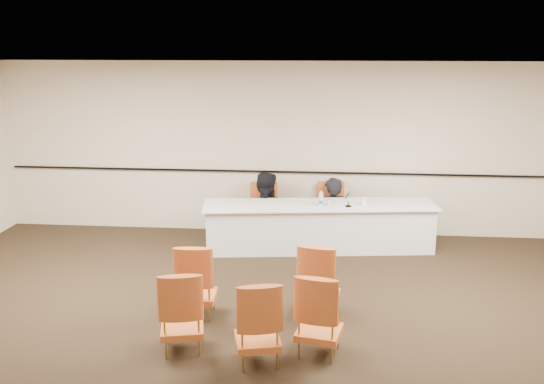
{
  "coord_description": "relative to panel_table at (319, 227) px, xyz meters",
  "views": [
    {
      "loc": [
        0.77,
        -6.37,
        3.34
      ],
      "look_at": [
        -0.06,
        2.6,
        1.07
      ],
      "focal_mm": 40.0,
      "sensor_mm": 36.0,
      "label": 1
    }
  ],
  "objects": [
    {
      "name": "panelist_main_chair",
      "position": [
        0.2,
        0.59,
        0.1
      ],
      "size": [
        0.56,
        0.56,
        0.95
      ],
      "primitive_type": null,
      "rotation": [
        0.0,
        0.0,
        0.13
      ],
      "color": "#A73C1D",
      "rests_on": "ground"
    },
    {
      "name": "wall_back",
      "position": [
        -0.67,
        0.88,
        1.12
      ],
      "size": [
        10.0,
        0.04,
        3.0
      ],
      "primitive_type": "cube",
      "color": "beige",
      "rests_on": "ground"
    },
    {
      "name": "aud_chair_back_left",
      "position": [
        -1.45,
        -3.5,
        0.1
      ],
      "size": [
        0.6,
        0.6,
        0.95
      ],
      "primitive_type": null,
      "rotation": [
        0.0,
        0.0,
        0.21
      ],
      "color": "#A73C1D",
      "rests_on": "ground"
    },
    {
      "name": "aud_chair_back_mid",
      "position": [
        -0.59,
        -3.7,
        0.1
      ],
      "size": [
        0.61,
        0.61,
        0.95
      ],
      "primitive_type": null,
      "rotation": [
        0.0,
        0.0,
        0.24
      ],
      "color": "#A73C1D",
      "rests_on": "ground"
    },
    {
      "name": "floor",
      "position": [
        -0.67,
        -3.12,
        -0.38
      ],
      "size": [
        10.0,
        10.0,
        0.0
      ],
      "primitive_type": "plane",
      "color": "black",
      "rests_on": "ground"
    },
    {
      "name": "panelist_main",
      "position": [
        0.2,
        0.59,
        -0.12
      ],
      "size": [
        0.7,
        0.59,
        1.64
      ],
      "primitive_type": "imported",
      "rotation": [
        0.0,
        0.0,
        3.53
      ],
      "color": "black",
      "rests_on": "ground"
    },
    {
      "name": "panelist_second",
      "position": [
        -0.95,
        0.44,
        -0.06
      ],
      "size": [
        0.85,
        0.68,
        1.71
      ],
      "primitive_type": "imported",
      "rotation": [
        0.0,
        0.0,
        3.11
      ],
      "color": "black",
      "rests_on": "ground"
    },
    {
      "name": "panelist_second_chair",
      "position": [
        -0.95,
        0.44,
        0.1
      ],
      "size": [
        0.56,
        0.56,
        0.95
      ],
      "primitive_type": null,
      "rotation": [
        0.0,
        0.0,
        0.13
      ],
      "color": "#A73C1D",
      "rests_on": "ground"
    },
    {
      "name": "ceiling",
      "position": [
        -0.67,
        -3.12,
        2.62
      ],
      "size": [
        10.0,
        10.0,
        0.0
      ],
      "primitive_type": "plane",
      "rotation": [
        3.14,
        0.0,
        0.0
      ],
      "color": "silver",
      "rests_on": "ground"
    },
    {
      "name": "aud_chair_front_left",
      "position": [
        -1.47,
        -2.63,
        0.1
      ],
      "size": [
        0.52,
        0.52,
        0.95
      ],
      "primitive_type": null,
      "rotation": [
        0.0,
        0.0,
        0.05
      ],
      "color": "#A73C1D",
      "rests_on": "ground"
    },
    {
      "name": "wall_rail",
      "position": [
        -0.67,
        0.84,
        0.72
      ],
      "size": [
        9.8,
        0.04,
        0.03
      ],
      "primitive_type": "cube",
      "color": "black",
      "rests_on": "wall_back"
    },
    {
      "name": "aud_chair_front_right",
      "position": [
        0.04,
        -2.48,
        0.1
      ],
      "size": [
        0.59,
        0.59,
        0.95
      ],
      "primitive_type": null,
      "rotation": [
        0.0,
        0.0,
        -0.2
      ],
      "color": "#A73C1D",
      "rests_on": "ground"
    },
    {
      "name": "drinking_glass",
      "position": [
        0.14,
        -0.03,
        0.43
      ],
      "size": [
        0.07,
        0.07,
        0.1
      ],
      "primitive_type": "cylinder",
      "rotation": [
        0.0,
        0.0,
        0.15
      ],
      "color": "silver",
      "rests_on": "panel_table"
    },
    {
      "name": "coffee_cup",
      "position": [
        0.71,
        0.02,
        0.44
      ],
      "size": [
        0.1,
        0.1,
        0.12
      ],
      "primitive_type": "cylinder",
      "rotation": [
        0.0,
        0.0,
        0.27
      ],
      "color": "white",
      "rests_on": "panel_table"
    },
    {
      "name": "panel_table",
      "position": [
        0.0,
        0.0,
        0.0
      ],
      "size": [
        3.84,
        1.33,
        0.75
      ],
      "primitive_type": null,
      "rotation": [
        0.0,
        0.0,
        0.13
      ],
      "color": "white",
      "rests_on": "ground"
    },
    {
      "name": "water_bottle",
      "position": [
        0.02,
        -0.11,
        0.5
      ],
      "size": [
        0.09,
        0.09,
        0.25
      ],
      "primitive_type": null,
      "rotation": [
        0.0,
        0.0,
        -0.27
      ],
      "color": "teal",
      "rests_on": "panel_table"
    },
    {
      "name": "aud_chair_back_right",
      "position": [
        0.06,
        -3.45,
        0.1
      ],
      "size": [
        0.59,
        0.59,
        0.95
      ],
      "primitive_type": null,
      "rotation": [
        0.0,
        0.0,
        -0.2
      ],
      "color": "#A73C1D",
      "rests_on": "ground"
    },
    {
      "name": "papers",
      "position": [
        0.35,
        0.01,
        0.38
      ],
      "size": [
        0.35,
        0.29,
        0.0
      ],
      "primitive_type": "cube",
      "rotation": [
        0.0,
        0.0,
        0.26
      ],
      "color": "white",
      "rests_on": "panel_table"
    },
    {
      "name": "microphone",
      "position": [
        0.46,
        -0.1,
        0.51
      ],
      "size": [
        0.14,
        0.21,
        0.27
      ],
      "primitive_type": null,
      "rotation": [
        0.0,
        0.0,
        0.25
      ],
      "color": "black",
      "rests_on": "panel_table"
    }
  ]
}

